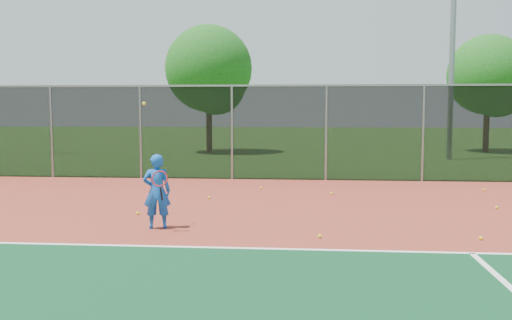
# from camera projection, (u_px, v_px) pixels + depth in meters

# --- Properties ---
(court_apron) EXTENTS (30.00, 20.00, 0.02)m
(court_apron) POSITION_uv_depth(u_px,v_px,m) (349.00, 269.00, 8.21)
(court_apron) COLOR #973726
(court_apron) RESTS_ON ground
(fence_back) EXTENTS (30.00, 0.06, 3.03)m
(fence_back) POSITION_uv_depth(u_px,v_px,m) (326.00, 132.00, 17.99)
(fence_back) COLOR black
(fence_back) RESTS_ON court_apron
(tennis_player) EXTENTS (0.59, 0.64, 2.42)m
(tennis_player) POSITION_uv_depth(u_px,v_px,m) (157.00, 191.00, 10.86)
(tennis_player) COLOR blue
(tennis_player) RESTS_ON court_apron
(practice_ball_0) EXTENTS (0.07, 0.07, 0.07)m
(practice_ball_0) POSITION_uv_depth(u_px,v_px,m) (320.00, 236.00, 10.10)
(practice_ball_0) COLOR yellow
(practice_ball_0) RESTS_ON court_apron
(practice_ball_1) EXTENTS (0.07, 0.07, 0.07)m
(practice_ball_1) POSITION_uv_depth(u_px,v_px,m) (331.00, 194.00, 15.08)
(practice_ball_1) COLOR yellow
(practice_ball_1) RESTS_ON court_apron
(practice_ball_2) EXTENTS (0.07, 0.07, 0.07)m
(practice_ball_2) POSITION_uv_depth(u_px,v_px,m) (481.00, 238.00, 9.95)
(practice_ball_2) COLOR yellow
(practice_ball_2) RESTS_ON court_apron
(practice_ball_4) EXTENTS (0.07, 0.07, 0.07)m
(practice_ball_4) POSITION_uv_depth(u_px,v_px,m) (484.00, 190.00, 15.78)
(practice_ball_4) COLOR yellow
(practice_ball_4) RESTS_ON court_apron
(practice_ball_5) EXTENTS (0.07, 0.07, 0.07)m
(practice_ball_5) POSITION_uv_depth(u_px,v_px,m) (138.00, 213.00, 12.29)
(practice_ball_5) COLOR yellow
(practice_ball_5) RESTS_ON court_apron
(practice_ball_6) EXTENTS (0.07, 0.07, 0.07)m
(practice_ball_6) POSITION_uv_depth(u_px,v_px,m) (209.00, 198.00, 14.41)
(practice_ball_6) COLOR yellow
(practice_ball_6) RESTS_ON court_apron
(practice_ball_7) EXTENTS (0.07, 0.07, 0.07)m
(practice_ball_7) POSITION_uv_depth(u_px,v_px,m) (497.00, 207.00, 13.01)
(practice_ball_7) COLOR yellow
(practice_ball_7) RESTS_ON court_apron
(practice_ball_8) EXTENTS (0.07, 0.07, 0.07)m
(practice_ball_8) POSITION_uv_depth(u_px,v_px,m) (261.00, 188.00, 16.12)
(practice_ball_8) COLOR yellow
(practice_ball_8) RESTS_ON court_apron
(tree_back_left) EXTENTS (4.43, 4.43, 6.51)m
(tree_back_left) POSITION_uv_depth(u_px,v_px,m) (210.00, 73.00, 28.94)
(tree_back_left) COLOR #3C2616
(tree_back_left) RESTS_ON ground
(tree_back_mid) EXTENTS (4.13, 4.13, 6.06)m
(tree_back_mid) POSITION_uv_depth(u_px,v_px,m) (490.00, 78.00, 29.31)
(tree_back_mid) COLOR #3C2616
(tree_back_mid) RESTS_ON ground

